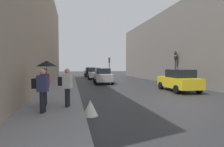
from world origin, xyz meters
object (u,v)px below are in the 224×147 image
car_silver_hatchback (103,76)px  car_dark_suv (90,72)px  pedestrian_with_grey_backpack (42,88)px  pedestrian_with_umbrella (46,70)px  traffic_light_far_median (109,64)px  pedestrian_with_black_backpack (66,85)px  car_yellow_taxi (179,80)px  traffic_light_mid_street (175,62)px  car_white_compact (94,73)px  warning_sign_triangle (90,108)px

car_silver_hatchback → car_dark_suv: bearing=90.4°
pedestrian_with_grey_backpack → car_silver_hatchback: bearing=70.1°
pedestrian_with_umbrella → pedestrian_with_grey_backpack: (0.00, -1.44, -0.68)m
traffic_light_far_median → car_silver_hatchback: bearing=-105.8°
car_silver_hatchback → pedestrian_with_black_backpack: (-3.77, -12.18, 0.29)m
traffic_light_far_median → pedestrian_with_black_backpack: 23.39m
car_silver_hatchback → pedestrian_with_umbrella: bearing=-112.1°
car_yellow_taxi → car_silver_hatchback: 9.15m
traffic_light_mid_street → car_white_compact: size_ratio=0.85×
car_yellow_taxi → pedestrian_with_black_backpack: (-8.68, -4.46, 0.29)m
pedestrian_with_umbrella → warning_sign_triangle: 3.02m
car_silver_hatchback → car_white_compact: (-0.06, 7.46, 0.00)m
pedestrian_with_umbrella → warning_sign_triangle: size_ratio=3.29×
traffic_light_far_median → car_dark_suv: traffic_light_far_median is taller
car_white_compact → car_yellow_taxi: bearing=-71.9°
warning_sign_triangle → car_dark_suv: bearing=84.4°
traffic_light_mid_street → pedestrian_with_grey_backpack: (-12.13, -9.89, -1.36)m
traffic_light_far_median → car_yellow_taxi: traffic_light_far_median is taller
pedestrian_with_grey_backpack → warning_sign_triangle: bearing=-9.8°
car_dark_suv → pedestrian_with_grey_backpack: bearing=-99.6°
car_white_compact → pedestrian_with_grey_backpack: pedestrian_with_grey_backpack is taller
traffic_light_far_median → pedestrian_with_umbrella: (-7.62, -21.81, -0.62)m
pedestrian_with_black_backpack → traffic_light_far_median: bearing=73.4°
traffic_light_far_median → pedestrian_with_black_backpack: bearing=-106.6°
traffic_light_far_median → pedestrian_with_grey_backpack: bearing=-108.1°
car_white_compact → warning_sign_triangle: car_white_compact is taller
traffic_light_mid_street → warning_sign_triangle: 14.62m
traffic_light_mid_street → car_dark_suv: traffic_light_mid_street is taller
pedestrian_with_black_backpack → pedestrian_with_grey_backpack: (-0.95, -0.87, 0.00)m
car_silver_hatchback → warning_sign_triangle: size_ratio=6.60×
car_yellow_taxi → car_dark_suv: 22.56m
car_yellow_taxi → car_dark_suv: size_ratio=1.02×
pedestrian_with_umbrella → car_yellow_taxi: bearing=22.0°
car_silver_hatchback → pedestrian_with_grey_backpack: 13.88m
car_dark_suv → pedestrian_with_black_backpack: pedestrian_with_black_backpack is taller
pedestrian_with_black_backpack → pedestrian_with_grey_backpack: size_ratio=1.00×
car_white_compact → pedestrian_with_grey_backpack: (-4.66, -20.51, 0.29)m
car_yellow_taxi → pedestrian_with_grey_backpack: (-9.63, -5.33, 0.29)m
traffic_light_mid_street → pedestrian_with_umbrella: traffic_light_mid_street is taller
car_silver_hatchback → pedestrian_with_grey_backpack: size_ratio=2.42×
pedestrian_with_umbrella → pedestrian_with_black_backpack: bearing=-30.8°
car_white_compact → car_dark_suv: 6.82m
pedestrian_with_black_backpack → warning_sign_triangle: size_ratio=2.72×
pedestrian_with_grey_backpack → traffic_light_far_median: bearing=71.9°
traffic_light_mid_street → pedestrian_with_black_backpack: traffic_light_mid_street is taller
car_yellow_taxi → car_silver_hatchback: same height
car_silver_hatchback → car_white_compact: bearing=90.5°
car_white_compact → pedestrian_with_grey_backpack: 21.04m
pedestrian_with_umbrella → pedestrian_with_grey_backpack: size_ratio=1.21×
pedestrian_with_umbrella → traffic_light_mid_street: bearing=34.9°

